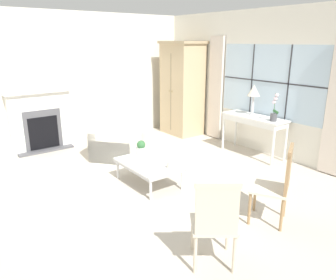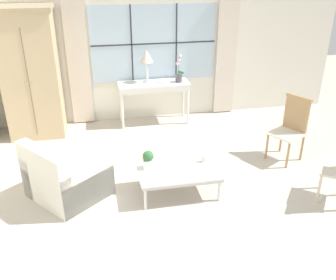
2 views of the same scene
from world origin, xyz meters
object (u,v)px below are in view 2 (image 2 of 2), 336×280
(armoire, at_px, (31,74))
(side_chair_wooden, at_px, (291,125))
(armchair_upholstered, at_px, (66,177))
(coffee_table, at_px, (178,172))
(pillar_candle, at_px, (204,159))
(console_table, at_px, (154,87))
(potted_plant_small, at_px, (148,160))
(potted_orchid, at_px, (179,73))
(table_lamp, at_px, (147,58))

(armoire, relative_size, side_chair_wooden, 2.18)
(armchair_upholstered, distance_m, coffee_table, 1.48)
(side_chair_wooden, bearing_deg, coffee_table, -161.75)
(pillar_candle, bearing_deg, console_table, 97.62)
(pillar_candle, bearing_deg, coffee_table, -162.11)
(armoire, xyz_separation_m, potted_plant_small, (1.66, -2.24, -0.61))
(potted_plant_small, bearing_deg, console_table, 79.03)
(potted_orchid, xyz_separation_m, coffee_table, (-0.54, -2.40, -0.64))
(armoire, bearing_deg, side_chair_wooden, -23.43)
(potted_orchid, relative_size, coffee_table, 0.48)
(potted_plant_small, xyz_separation_m, pillar_candle, (0.76, 0.01, -0.08))
(armchair_upholstered, distance_m, side_chair_wooden, 3.42)
(armoire, relative_size, table_lamp, 3.71)
(potted_orchid, bearing_deg, pillar_candle, -93.86)
(potted_orchid, relative_size, side_chair_wooden, 0.51)
(table_lamp, bearing_deg, coffee_table, -89.03)
(armchair_upholstered, height_order, coffee_table, armchair_upholstered)
(coffee_table, bearing_deg, console_table, 88.35)
(console_table, relative_size, potted_plant_small, 5.24)
(armoire, bearing_deg, console_table, 2.59)
(side_chair_wooden, bearing_deg, armoire, 156.57)
(console_table, distance_m, side_chair_wooden, 2.59)
(side_chair_wooden, distance_m, pillar_candle, 1.63)
(armchair_upholstered, distance_m, potted_plant_small, 1.10)
(potted_orchid, relative_size, armchair_upholstered, 0.43)
(pillar_candle, bearing_deg, potted_plant_small, -178.97)
(armoire, xyz_separation_m, side_chair_wooden, (3.96, -1.72, -0.54))
(armoire, xyz_separation_m, table_lamp, (2.00, 0.16, 0.14))
(coffee_table, bearing_deg, potted_orchid, 77.44)
(table_lamp, distance_m, potted_orchid, 0.65)
(console_table, distance_m, potted_orchid, 0.54)
(armchair_upholstered, height_order, potted_plant_small, armchair_upholstered)
(potted_plant_small, bearing_deg, table_lamp, 81.95)
(armchair_upholstered, xyz_separation_m, coffee_table, (1.46, -0.21, 0.04))
(side_chair_wooden, distance_m, potted_plant_small, 2.36)
(armoire, xyz_separation_m, coffee_table, (2.04, -2.35, -0.78))
(potted_orchid, relative_size, pillar_candle, 4.66)
(armoire, bearing_deg, pillar_candle, -42.55)
(table_lamp, xyz_separation_m, side_chair_wooden, (1.96, -1.88, -0.68))
(pillar_candle, bearing_deg, armchair_upholstered, 177.27)
(potted_plant_small, bearing_deg, pillar_candle, 1.03)
(table_lamp, xyz_separation_m, potted_plant_small, (-0.34, -2.40, -0.75))
(pillar_candle, bearing_deg, side_chair_wooden, 18.33)
(armoire, xyz_separation_m, pillar_candle, (2.43, -2.23, -0.70))
(console_table, bearing_deg, armchair_upholstered, -124.43)
(armoire, relative_size, console_table, 1.67)
(table_lamp, bearing_deg, side_chair_wooden, -43.78)
(armoire, distance_m, potted_orchid, 2.58)
(pillar_candle, bearing_deg, armoire, 137.45)
(table_lamp, distance_m, coffee_table, 2.67)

